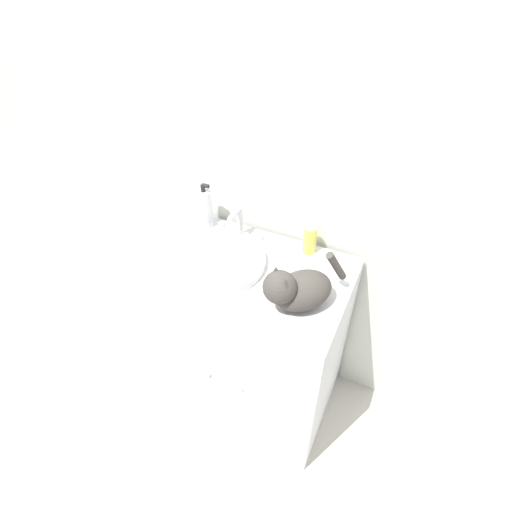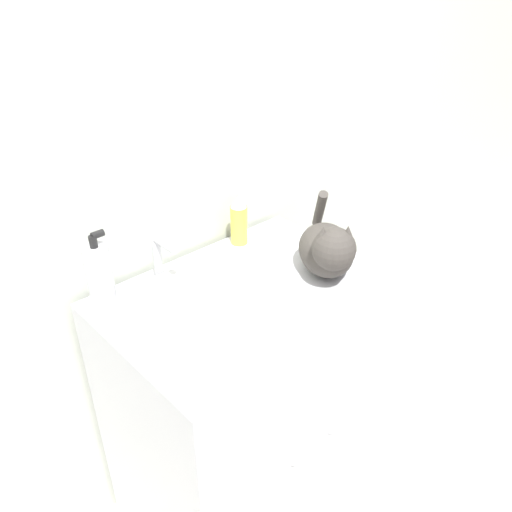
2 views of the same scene
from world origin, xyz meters
name	(u,v)px [view 2 (image 2 of 2)]	position (x,y,z in m)	size (l,w,h in m)	color
wall_back	(170,129)	(0.00, 0.57, 1.25)	(6.00, 0.05, 2.50)	silver
vanity_cabinet	(249,404)	(0.00, 0.26, 0.44)	(0.77, 0.54, 0.87)	silver
sink_basin	(207,310)	(-0.15, 0.25, 0.89)	(0.40, 0.40, 0.04)	white
faucet	(160,263)	(-0.15, 0.45, 0.94)	(0.21, 0.11, 0.15)	silver
cat	(328,248)	(0.22, 0.17, 0.96)	(0.27, 0.30, 0.20)	#47423D
soap_bottle	(100,277)	(-0.32, 0.46, 0.97)	(0.07, 0.07, 0.22)	silver
spray_bottle	(239,221)	(0.16, 0.48, 0.95)	(0.05, 0.05, 0.16)	#EADB4C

